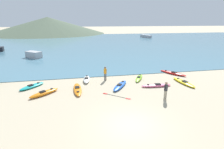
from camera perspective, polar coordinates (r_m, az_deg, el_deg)
name	(u,v)px	position (r m, az deg, el deg)	size (l,w,h in m)	color
ground_plane	(130,125)	(12.06, 5.99, -16.14)	(400.00, 400.00, 0.00)	tan
bay_water	(88,43)	(55.74, -7.91, 10.25)	(160.00, 70.00, 0.06)	teal
far_hill_midleft	(48,25)	(101.56, -20.21, 14.84)	(59.49, 59.49, 8.45)	#4C5B47
kayak_on_sand_0	(44,93)	(17.50, -21.27, -5.62)	(2.67, 2.42, 0.39)	orange
kayak_on_sand_1	(139,78)	(20.83, 8.82, -1.09)	(1.96, 2.92, 0.33)	#8CCC2D
kayak_on_sand_2	(120,86)	(18.18, 2.62, -3.63)	(2.43, 3.17, 0.34)	blue
kayak_on_sand_3	(184,82)	(20.73, 22.34, -2.33)	(1.13, 3.53, 0.32)	yellow
kayak_on_sand_4	(87,79)	(20.21, -8.31, -1.54)	(0.96, 2.71, 0.40)	white
kayak_on_sand_5	(156,85)	(18.83, 14.23, -3.47)	(3.24, 0.85, 0.31)	#E5668C
kayak_on_sand_6	(173,73)	(23.83, 19.22, 0.48)	(2.55, 3.39, 0.34)	red
kayak_on_sand_7	(32,86)	(19.84, -24.67, -3.48)	(2.42, 2.56, 0.32)	teal
kayak_on_sand_8	(78,89)	(17.60, -11.19, -4.73)	(0.92, 3.48, 0.31)	orange
person_near_foreground	(166,90)	(15.71, 17.16, -4.75)	(0.33, 0.24, 1.65)	gray
person_near_waterline	(105,73)	(19.86, -2.24, 0.60)	(0.33, 0.27, 1.64)	#4C4C4C
moored_boat_1	(34,55)	(35.34, -24.21, 5.96)	(3.23, 3.05, 1.15)	#B2B2B7
moored_boat_2	(146,36)	(73.20, 11.00, 12.18)	(3.07, 5.82, 1.08)	#B2B2B7
loose_paddle	(116,96)	(16.06, 1.42, -7.05)	(2.26, 1.91, 0.03)	black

